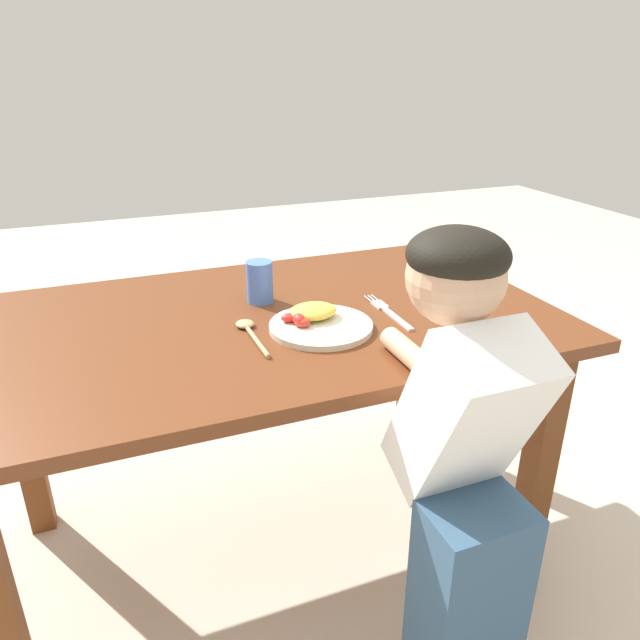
{
  "coord_description": "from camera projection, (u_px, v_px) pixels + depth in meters",
  "views": [
    {
      "loc": [
        -0.33,
        -1.22,
        1.23
      ],
      "look_at": [
        0.1,
        -0.11,
        0.71
      ],
      "focal_mm": 33.28,
      "sensor_mm": 36.0,
      "label": 1
    }
  ],
  "objects": [
    {
      "name": "fork",
      "position": [
        388.0,
        312.0,
        1.39
      ],
      "size": [
        0.03,
        0.22,
        0.01
      ],
      "rotation": [
        0.0,
        0.0,
        1.56
      ],
      "color": "silver",
      "rests_on": "dining_table"
    },
    {
      "name": "drinking_cup",
      "position": [
        260.0,
        282.0,
        1.44
      ],
      "size": [
        0.06,
        0.06,
        0.1
      ],
      "primitive_type": "cylinder",
      "color": "#4C79E1",
      "rests_on": "dining_table"
    },
    {
      "name": "ground_plane",
      "position": [
        273.0,
        544.0,
        1.65
      ],
      "size": [
        8.0,
        8.0,
        0.0
      ],
      "primitive_type": "plane",
      "color": "beige"
    },
    {
      "name": "plate",
      "position": [
        317.0,
        322.0,
        1.31
      ],
      "size": [
        0.23,
        0.23,
        0.05
      ],
      "color": "beige",
      "rests_on": "dining_table"
    },
    {
      "name": "spoon",
      "position": [
        249.0,
        330.0,
        1.29
      ],
      "size": [
        0.04,
        0.19,
        0.01
      ],
      "rotation": [
        0.0,
        0.0,
        1.59
      ],
      "color": "tan",
      "rests_on": "dining_table"
    },
    {
      "name": "dining_table",
      "position": [
        265.0,
        355.0,
        1.41
      ],
      "size": [
        1.35,
        0.79,
        0.69
      ],
      "color": "#602F17",
      "rests_on": "ground_plane"
    },
    {
      "name": "person",
      "position": [
        462.0,
        482.0,
        1.04
      ],
      "size": [
        0.18,
        0.41,
        0.99
      ],
      "color": "#345472",
      "rests_on": "ground_plane"
    }
  ]
}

